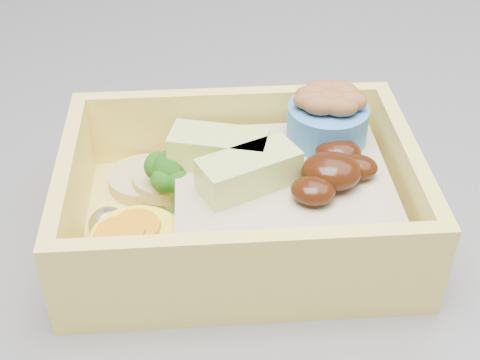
# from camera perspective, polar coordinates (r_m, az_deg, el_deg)

# --- Properties ---
(bento_box) EXTENTS (0.22, 0.18, 0.07)m
(bento_box) POSITION_cam_1_polar(r_m,az_deg,el_deg) (0.38, 1.00, -1.22)
(bento_box) COLOR #FEE569
(bento_box) RESTS_ON island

